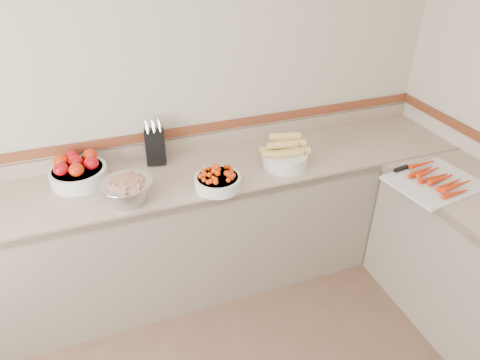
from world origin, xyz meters
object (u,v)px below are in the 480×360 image
object	(u,v)px
tomato_bowl	(78,171)
rhubarb_bowl	(127,190)
knife_block	(155,146)
cherry_tomato_bowl	(218,180)
corn_bowl	(285,155)
cutting_board	(435,181)

from	to	relation	value
tomato_bowl	rhubarb_bowl	size ratio (longest dim) A/B	1.17
knife_block	tomato_bowl	world-z (taller)	knife_block
tomato_bowl	cherry_tomato_bowl	size ratio (longest dim) A/B	1.22
knife_block	corn_bowl	xyz separation A→B (m)	(0.78, -0.33, -0.05)
knife_block	rhubarb_bowl	bearing A→B (deg)	-120.09
rhubarb_bowl	corn_bowl	bearing A→B (deg)	4.62
knife_block	cherry_tomato_bowl	distance (m)	0.52
rhubarb_bowl	cutting_board	world-z (taller)	rhubarb_bowl
tomato_bowl	cutting_board	world-z (taller)	tomato_bowl
knife_block	cherry_tomato_bowl	size ratio (longest dim) A/B	1.06
tomato_bowl	cutting_board	xyz separation A→B (m)	(2.05, -0.77, -0.05)
tomato_bowl	cherry_tomato_bowl	xyz separation A→B (m)	(0.78, -0.36, -0.02)
corn_bowl	knife_block	bearing A→B (deg)	157.19
cherry_tomato_bowl	cutting_board	size ratio (longest dim) A/B	0.50
cutting_board	tomato_bowl	bearing A→B (deg)	159.30
cherry_tomato_bowl	tomato_bowl	bearing A→B (deg)	155.62
cherry_tomato_bowl	corn_bowl	size ratio (longest dim) A/B	0.86
knife_block	cutting_board	distance (m)	1.77
knife_block	rhubarb_bowl	xyz separation A→B (m)	(-0.24, -0.41, -0.04)
tomato_bowl	corn_bowl	distance (m)	1.30
cherry_tomato_bowl	rhubarb_bowl	size ratio (longest dim) A/B	0.96
cherry_tomato_bowl	rhubarb_bowl	world-z (taller)	rhubarb_bowl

